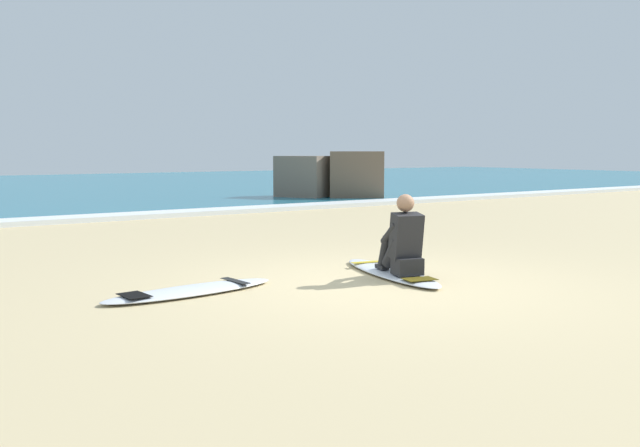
{
  "coord_description": "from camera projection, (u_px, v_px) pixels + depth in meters",
  "views": [
    {
      "loc": [
        -5.01,
        -6.02,
        1.53
      ],
      "look_at": [
        0.23,
        1.59,
        0.55
      ],
      "focal_mm": 38.68,
      "sensor_mm": 36.0,
      "label": 1
    }
  ],
  "objects": [
    {
      "name": "rock_outcrop_distant",
      "position": [
        333.0,
        178.0,
        21.28
      ],
      "size": [
        2.98,
        2.91,
        1.5
      ],
      "color": "#756656",
      "rests_on": "ground"
    },
    {
      "name": "surfer_seated",
      "position": [
        403.0,
        243.0,
        8.19
      ],
      "size": [
        0.51,
        0.76,
        0.95
      ],
      "color": "#232326",
      "rests_on": "surfboard_main"
    },
    {
      "name": "breaking_foam",
      "position": [
        119.0,
        217.0,
        15.44
      ],
      "size": [
        80.0,
        0.9,
        0.11
      ],
      "primitive_type": "cube",
      "color": "white",
      "rests_on": "ground"
    },
    {
      "name": "surfboard_main",
      "position": [
        391.0,
        272.0,
        8.49
      ],
      "size": [
        0.97,
        2.24,
        0.08
      ],
      "color": "silver",
      "rests_on": "ground"
    },
    {
      "name": "surfboard_spare_near",
      "position": [
        191.0,
        290.0,
        7.39
      ],
      "size": [
        2.06,
        0.7,
        0.08
      ],
      "color": "silver",
      "rests_on": "ground"
    },
    {
      "name": "sea",
      "position": [
        3.0,
        189.0,
        26.65
      ],
      "size": [
        80.0,
        28.0,
        0.1
      ],
      "primitive_type": "cube",
      "color": "teal",
      "rests_on": "ground"
    },
    {
      "name": "ground_plane",
      "position": [
        381.0,
        284.0,
        7.92
      ],
      "size": [
        80.0,
        80.0,
        0.0
      ],
      "primitive_type": "plane",
      "color": "#CCB584"
    }
  ]
}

